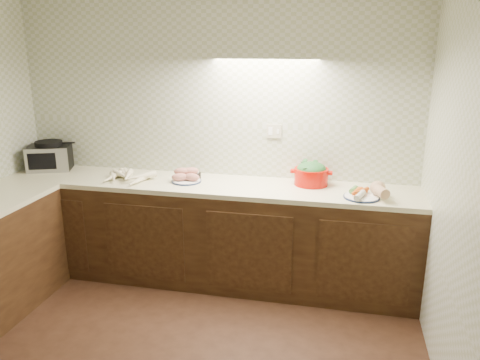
% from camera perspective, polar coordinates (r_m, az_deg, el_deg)
% --- Properties ---
extents(room, '(3.60, 3.60, 2.60)m').
position_cam_1_polar(room, '(2.50, -14.62, 6.04)').
color(room, black).
rests_on(room, ground).
extents(counter, '(3.60, 3.60, 0.90)m').
position_cam_1_polar(counter, '(3.75, -18.06, -9.81)').
color(counter, black).
rests_on(counter, ground).
extents(toaster_oven, '(0.46, 0.41, 0.27)m').
position_cam_1_polar(toaster_oven, '(4.77, -22.17, 2.70)').
color(toaster_oven, black).
rests_on(toaster_oven, counter).
extents(parsnip_pile, '(0.45, 0.45, 0.09)m').
position_cam_1_polar(parsnip_pile, '(4.24, -13.48, 0.58)').
color(parsnip_pile, '#EDE6BD').
rests_on(parsnip_pile, counter).
extents(sweet_potato_plate, '(0.26, 0.26, 0.12)m').
position_cam_1_polar(sweet_potato_plate, '(4.07, -6.57, 0.42)').
color(sweet_potato_plate, '#152040').
rests_on(sweet_potato_plate, counter).
extents(onion_bowl, '(0.13, 0.13, 0.10)m').
position_cam_1_polar(onion_bowl, '(4.17, -5.73, 0.73)').
color(onion_bowl, black).
rests_on(onion_bowl, counter).
extents(dutch_oven, '(0.35, 0.29, 0.20)m').
position_cam_1_polar(dutch_oven, '(3.98, 8.69, 0.77)').
color(dutch_oven, '#B70B01').
rests_on(dutch_oven, counter).
extents(veg_plate, '(0.35, 0.34, 0.13)m').
position_cam_1_polar(veg_plate, '(3.76, 15.41, -1.37)').
color(veg_plate, '#152040').
rests_on(veg_plate, counter).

